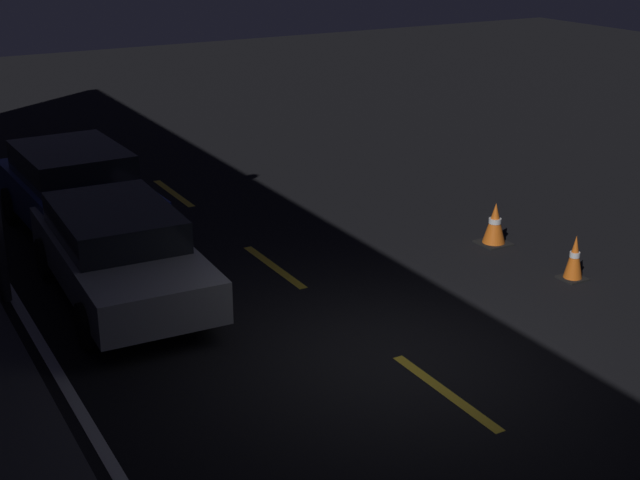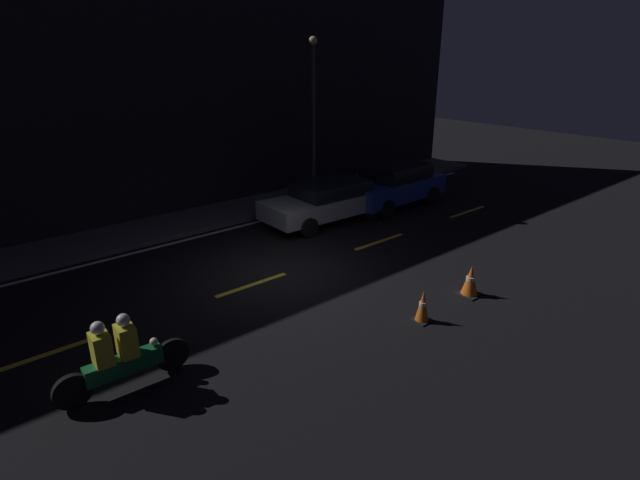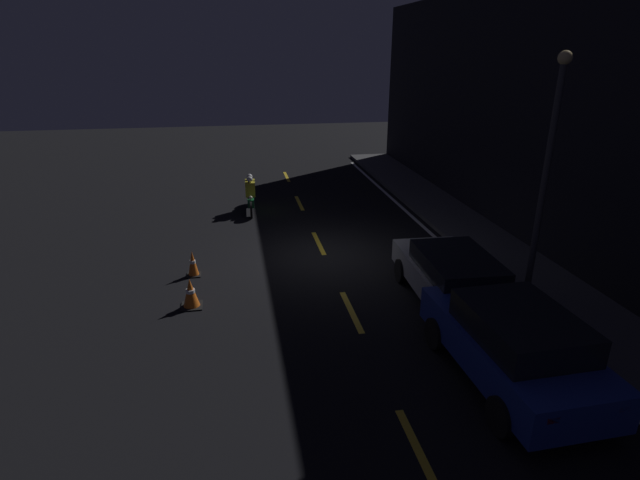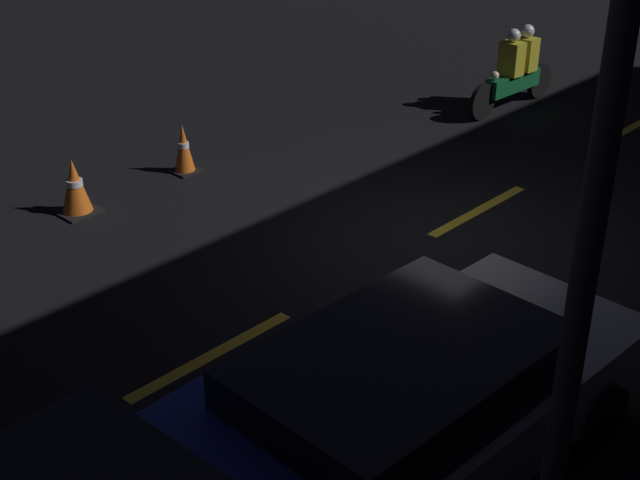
% 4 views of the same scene
% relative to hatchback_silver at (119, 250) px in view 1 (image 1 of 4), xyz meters
% --- Properties ---
extents(ground_plane, '(56.00, 56.00, 0.00)m').
position_rel_hatchback_silver_xyz_m(ground_plane, '(-3.56, -2.45, -0.72)').
color(ground_plane, black).
extents(lane_dash_c, '(2.00, 0.14, 0.01)m').
position_rel_hatchback_silver_xyz_m(lane_dash_c, '(-4.56, -2.45, -0.72)').
color(lane_dash_c, gold).
rests_on(lane_dash_c, ground).
extents(lane_dash_d, '(2.00, 0.14, 0.01)m').
position_rel_hatchback_silver_xyz_m(lane_dash_d, '(-0.06, -2.45, -0.72)').
color(lane_dash_d, gold).
rests_on(lane_dash_d, ground).
extents(lane_dash_e, '(2.00, 0.14, 0.01)m').
position_rel_hatchback_silver_xyz_m(lane_dash_e, '(4.44, -2.45, -0.72)').
color(lane_dash_e, gold).
rests_on(lane_dash_e, ground).
extents(lane_solid_kerb, '(25.20, 0.14, 0.01)m').
position_rel_hatchback_silver_xyz_m(lane_solid_kerb, '(-3.56, 1.41, -0.72)').
color(lane_solid_kerb, silver).
rests_on(lane_solid_kerb, ground).
extents(hatchback_silver, '(4.37, 1.98, 1.34)m').
position_rel_hatchback_silver_xyz_m(hatchback_silver, '(0.00, 0.00, 0.00)').
color(hatchback_silver, '#9EA0A5').
rests_on(hatchback_silver, ground).
extents(sedan_blue, '(4.12, 2.05, 1.51)m').
position_rel_hatchback_silver_xyz_m(sedan_blue, '(3.00, -0.19, 0.08)').
color(sedan_blue, navy).
rests_on(sedan_blue, ground).
extents(traffic_cone_near, '(0.37, 0.37, 0.71)m').
position_rel_hatchback_silver_xyz_m(traffic_cone_near, '(-2.76, -6.22, -0.37)').
color(traffic_cone_near, black).
rests_on(traffic_cone_near, ground).
extents(traffic_cone_mid, '(0.50, 0.50, 0.73)m').
position_rel_hatchback_silver_xyz_m(traffic_cone_mid, '(-0.96, -6.17, -0.37)').
color(traffic_cone_mid, black).
rests_on(traffic_cone_mid, ground).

